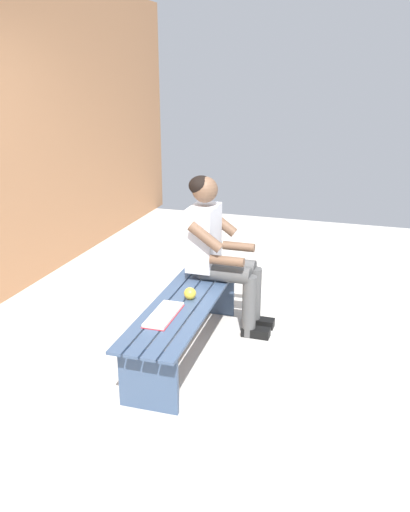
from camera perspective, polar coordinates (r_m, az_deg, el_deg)
ground_plane at (r=3.06m, az=10.34°, el=-22.25°), size 10.00×7.00×0.04m
bench_near at (r=3.88m, az=-2.12°, el=-6.08°), size 1.70×0.46×0.43m
person_seated at (r=4.17m, az=1.42°, el=0.89°), size 0.50×0.69×1.24m
apple at (r=3.83m, az=-1.61°, el=-4.03°), size 0.09×0.09×0.09m
book_open at (r=3.60m, az=-4.43°, el=-6.30°), size 0.42×0.17×0.02m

